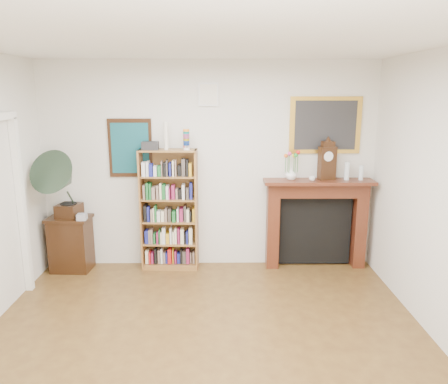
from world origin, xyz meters
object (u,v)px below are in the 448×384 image
(flower_vase, at_px, (291,174))
(side_cabinet, at_px, (71,244))
(bookshelf, at_px, (169,203))
(teacup, at_px, (312,178))
(bottle_right, at_px, (361,173))
(fireplace, at_px, (316,215))
(bottle_left, at_px, (347,171))
(cd_stack, at_px, (82,217))
(mantel_clock, at_px, (327,161))
(gramophone, at_px, (62,181))

(flower_vase, bearing_deg, side_cabinet, -178.52)
(bookshelf, bearing_deg, side_cabinet, -174.47)
(bookshelf, height_order, side_cabinet, bookshelf)
(flower_vase, height_order, teacup, flower_vase)
(side_cabinet, distance_m, bottle_right, 4.02)
(fireplace, height_order, bottle_right, bottle_right)
(bookshelf, relative_size, teacup, 23.19)
(bottle_left, xyz_separation_m, bottle_right, (0.19, -0.01, -0.02))
(cd_stack, bearing_deg, mantel_clock, 3.86)
(fireplace, height_order, flower_vase, flower_vase)
(cd_stack, relative_size, mantel_clock, 0.23)
(side_cabinet, height_order, fireplace, fireplace)
(mantel_clock, height_order, teacup, mantel_clock)
(fireplace, height_order, teacup, teacup)
(teacup, bearing_deg, side_cabinet, 179.92)
(bookshelf, height_order, teacup, bookshelf)
(side_cabinet, relative_size, mantel_clock, 1.47)
(mantel_clock, relative_size, bottle_right, 2.56)
(side_cabinet, bearing_deg, teacup, 3.62)
(bookshelf, xyz_separation_m, bottle_left, (2.37, -0.00, 0.44))
(bookshelf, bearing_deg, bottle_left, 2.75)
(bottle_right, bearing_deg, bottle_left, 175.82)
(teacup, relative_size, bottle_right, 0.41)
(gramophone, bearing_deg, cd_stack, 14.89)
(side_cabinet, distance_m, cd_stack, 0.49)
(flower_vase, bearing_deg, teacup, -16.99)
(side_cabinet, bearing_deg, cd_stack, -28.30)
(fireplace, xyz_separation_m, bottle_right, (0.56, -0.06, 0.60))
(fireplace, xyz_separation_m, cd_stack, (-3.12, -0.25, 0.06))
(gramophone, bearing_deg, bottle_left, 15.23)
(fireplace, xyz_separation_m, flower_vase, (-0.37, -0.04, 0.58))
(fireplace, xyz_separation_m, gramophone, (-3.34, -0.26, 0.55))
(mantel_clock, relative_size, teacup, 6.26)
(cd_stack, bearing_deg, fireplace, 4.55)
(fireplace, distance_m, bottle_right, 0.82)
(side_cabinet, distance_m, flower_vase, 3.12)
(bookshelf, distance_m, mantel_clock, 2.18)
(bottle_left, bearing_deg, bottle_right, -4.18)
(bookshelf, xyz_separation_m, mantel_clock, (2.11, 0.02, 0.57))
(gramophone, bearing_deg, bookshelf, 20.97)
(cd_stack, bearing_deg, bookshelf, 10.10)
(side_cabinet, xyz_separation_m, cd_stack, (0.22, -0.14, 0.42))
(gramophone, distance_m, cd_stack, 0.53)
(teacup, xyz_separation_m, bottle_left, (0.47, 0.07, 0.09))
(mantel_clock, relative_size, flower_vase, 3.30)
(bookshelf, xyz_separation_m, teacup, (1.90, -0.07, 0.35))
(cd_stack, height_order, mantel_clock, mantel_clock)
(mantel_clock, xyz_separation_m, flower_vase, (-0.47, -0.01, -0.17))
(cd_stack, distance_m, mantel_clock, 3.31)
(bookshelf, bearing_deg, fireplace, 4.17)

